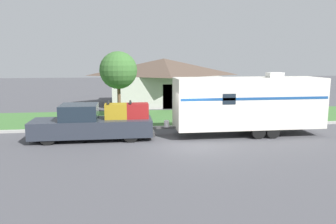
# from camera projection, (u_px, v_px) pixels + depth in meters

# --- Properties ---
(ground_plane) EXTENTS (120.00, 120.00, 0.00)m
(ground_plane) POSITION_uv_depth(u_px,v_px,m) (186.00, 143.00, 16.65)
(ground_plane) COLOR #47474C
(curb_strip) EXTENTS (80.00, 0.30, 0.14)m
(curb_strip) POSITION_uv_depth(u_px,v_px,m) (175.00, 127.00, 20.30)
(curb_strip) COLOR #999993
(curb_strip) RESTS_ON ground_plane
(lawn_strip) EXTENTS (80.00, 7.00, 0.03)m
(lawn_strip) POSITION_uv_depth(u_px,v_px,m) (167.00, 117.00, 23.88)
(lawn_strip) COLOR #3D6B33
(lawn_strip) RESTS_ON ground_plane
(house_across_street) EXTENTS (10.27, 7.23, 4.27)m
(house_across_street) POSITION_uv_depth(u_px,v_px,m) (164.00, 80.00, 30.90)
(house_across_street) COLOR #B2B2A8
(house_across_street) RESTS_ON ground_plane
(pickup_truck) EXTENTS (6.37, 1.98, 2.02)m
(pickup_truck) POSITION_uv_depth(u_px,v_px,m) (94.00, 123.00, 17.30)
(pickup_truck) COLOR black
(pickup_truck) RESTS_ON ground_plane
(travel_trailer) EXTENTS (9.30, 2.30, 3.50)m
(travel_trailer) POSITION_uv_depth(u_px,v_px,m) (248.00, 103.00, 18.25)
(travel_trailer) COLOR black
(travel_trailer) RESTS_ON ground_plane
(mailbox) EXTENTS (0.48, 0.20, 1.33)m
(mailbox) POSITION_uv_depth(u_px,v_px,m) (273.00, 108.00, 21.82)
(mailbox) COLOR brown
(mailbox) RESTS_ON ground_plane
(tree_in_yard) EXTENTS (2.64, 2.64, 4.77)m
(tree_in_yard) POSITION_uv_depth(u_px,v_px,m) (118.00, 70.00, 22.93)
(tree_in_yard) COLOR brown
(tree_in_yard) RESTS_ON ground_plane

